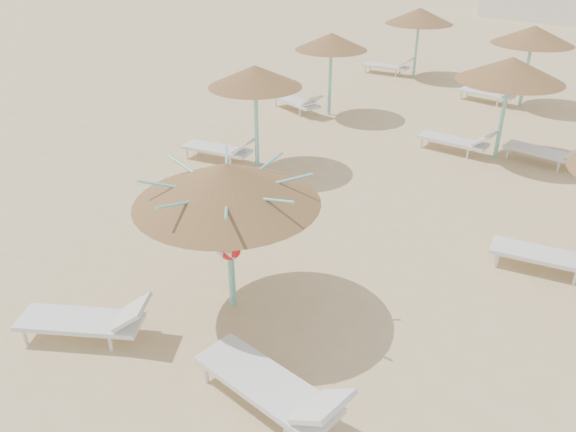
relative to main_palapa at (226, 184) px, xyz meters
The scene contains 4 objects.
ground 2.31m from the main_palapa, 35.23° to the right, with size 120.00×120.00×0.00m, color #CFB37E.
main_palapa is the anchor object (origin of this frame).
lounger_main_a 2.97m from the main_palapa, 118.52° to the right, with size 2.04×1.64×0.74m.
lounger_main_b 3.05m from the main_palapa, 32.31° to the right, with size 2.33×0.80×0.83m.
Camera 1 is at (5.16, -5.02, 5.79)m, focal length 35.00 mm.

